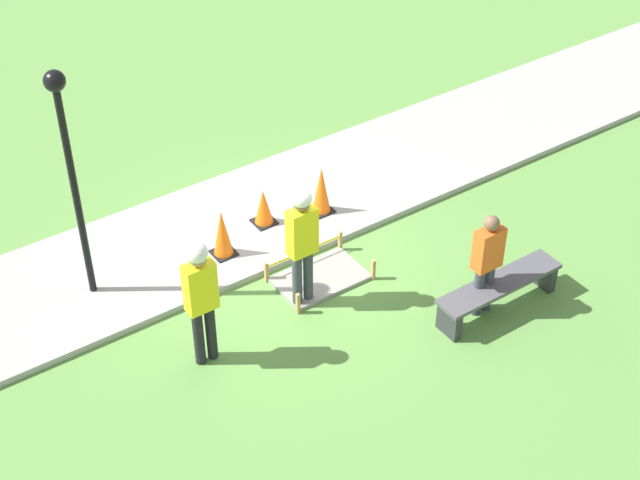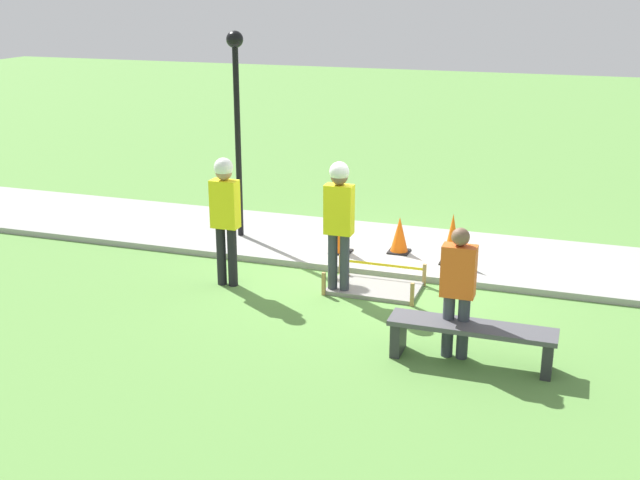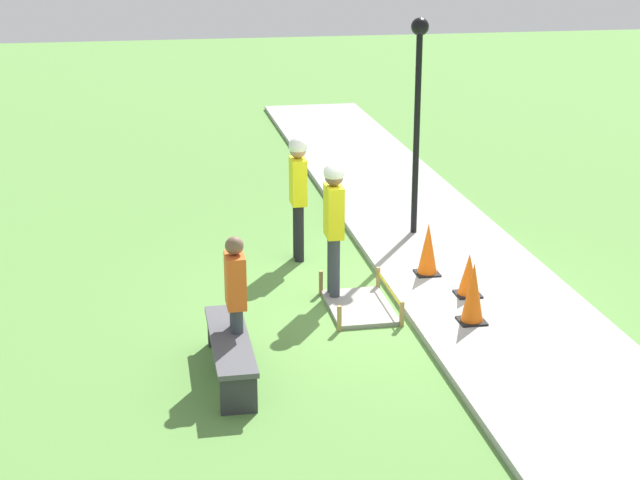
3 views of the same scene
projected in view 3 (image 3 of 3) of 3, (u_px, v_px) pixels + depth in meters
The scene contains 11 objects.
ground_plane at pixel (394, 300), 13.56m from camera, with size 60.00×60.00×0.00m, color #5B8E42.
sidewalk at pixel (481, 291), 13.76m from camera, with size 28.00×2.50×0.10m.
wet_concrete_patch at pixel (360, 307), 13.23m from camera, with size 1.35×0.88×0.34m.
traffic_cone_near_patch at pixel (473, 293), 12.47m from camera, with size 0.34×0.34×0.80m.
traffic_cone_far_patch at pixel (469, 275), 13.38m from camera, with size 0.34×0.34×0.60m.
traffic_cone_sidewalk_edge at pixel (428, 249), 14.14m from camera, with size 0.34×0.34×0.77m.
park_bench at pixel (230, 348), 11.23m from camera, with size 1.96×0.44×0.49m.
worker_supervisor at pixel (334, 216), 13.26m from camera, with size 0.40×0.28×1.95m.
worker_assistant at pixel (298, 186), 14.78m from camera, with size 0.40×0.28×1.93m.
bystander_in_orange_shirt at pixel (236, 295), 11.27m from camera, with size 0.40×0.22×1.63m.
lamppost_near at pixel (418, 93), 15.39m from camera, with size 0.28×0.28×3.47m.
Camera 3 is at (-12.20, 3.29, 5.10)m, focal length 55.00 mm.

